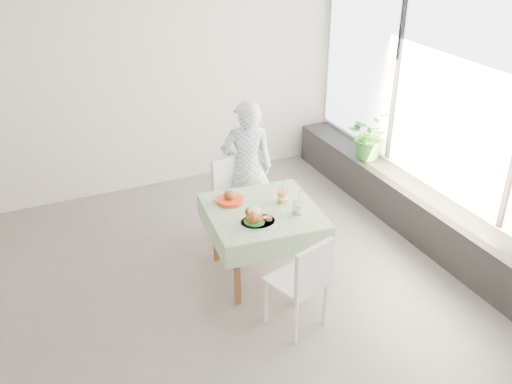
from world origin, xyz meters
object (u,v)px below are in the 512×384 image
juice_cup_orange (282,196)px  potted_plant (369,135)px  main_dish (256,218)px  cafe_table (263,235)px  chair_near (297,298)px  chair_far (240,217)px  diner (247,168)px

juice_cup_orange → potted_plant: 1.96m
main_dish → potted_plant: potted_plant is taller
cafe_table → main_dish: (-0.17, -0.21, 0.34)m
potted_plant → juice_cup_orange: bearing=-149.7°
juice_cup_orange → chair_near: bearing=-108.2°
main_dish → potted_plant: (2.10, 1.25, 0.00)m
chair_far → main_dish: 1.04m
diner → cafe_table: bearing=93.0°
cafe_table → potted_plant: 2.22m
cafe_table → chair_far: 0.70m
chair_near → diner: bearing=81.2°
chair_near → juice_cup_orange: bearing=71.8°
cafe_table → diner: size_ratio=0.74×
juice_cup_orange → chair_far: bearing=106.6°
diner → potted_plant: (1.73, 0.21, 0.02)m
chair_near → juice_cup_orange: juice_cup_orange is taller
chair_far → diner: bearing=46.0°
chair_near → juice_cup_orange: (0.29, 0.87, 0.53)m
juice_cup_orange → diner: bearing=92.4°
chair_far → juice_cup_orange: 0.83m
main_dish → chair_far: bearing=76.1°
chair_far → diner: (0.15, 0.16, 0.49)m
chair_far → chair_near: bearing=-93.9°
cafe_table → main_dish: 0.43m
cafe_table → potted_plant: bearing=28.4°
chair_far → chair_near: size_ratio=1.04×
chair_near → potted_plant: 2.77m
diner → chair_near: bearing=97.9°
chair_near → main_dish: main_dish is taller
main_dish → juice_cup_orange: juice_cup_orange is taller
cafe_table → juice_cup_orange: 0.43m
cafe_table → potted_plant: (1.93, 1.05, 0.34)m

